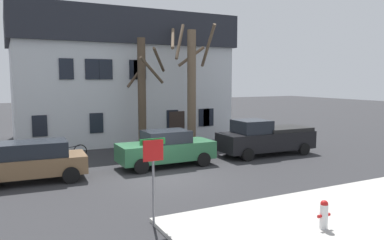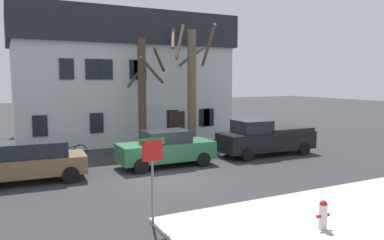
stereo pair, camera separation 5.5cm
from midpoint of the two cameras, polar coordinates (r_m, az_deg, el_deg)
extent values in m
plane|color=#2D2D30|center=(16.38, -4.00, -8.71)|extent=(120.00, 120.00, 0.00)
cube|color=#B7B5AD|center=(12.48, 26.14, -13.87)|extent=(11.62, 6.40, 0.12)
cube|color=silver|center=(27.48, -10.89, 3.98)|extent=(14.02, 7.60, 6.40)
cube|color=#23262D|center=(27.66, -11.08, 12.89)|extent=(14.52, 8.10, 2.17)
cube|color=#2D231E|center=(24.96, -2.40, -1.08)|extent=(1.10, 0.12, 2.10)
cube|color=black|center=(22.80, -22.16, -0.84)|extent=(0.80, 0.08, 1.20)
cube|color=black|center=(23.25, -14.35, -0.44)|extent=(0.80, 0.08, 1.20)
cube|color=black|center=(24.78, -3.05, 0.14)|extent=(0.80, 0.08, 1.20)
cube|color=black|center=(25.82, 1.77, 0.39)|extent=(0.80, 0.08, 1.20)
cube|color=black|center=(25.98, 2.42, 0.42)|extent=(0.80, 0.08, 1.20)
cube|color=black|center=(22.82, -18.58, 7.36)|extent=(0.80, 0.08, 1.20)
cube|color=black|center=(23.08, -14.99, 7.45)|extent=(0.80, 0.08, 1.20)
cube|color=black|center=(23.26, -13.01, 7.49)|extent=(0.80, 0.08, 1.20)
cube|color=black|center=(23.77, -8.61, 7.55)|extent=(0.80, 0.08, 1.20)
cube|color=black|center=(23.85, -8.00, 7.55)|extent=(0.80, 0.08, 1.20)
cylinder|color=#4C3D2D|center=(22.42, -7.68, 3.83)|extent=(0.48, 0.48, 6.61)
cylinder|color=#4C3D2D|center=(22.91, -8.50, 6.74)|extent=(1.33, 0.44, 1.49)
cylinder|color=#4C3D2D|center=(22.13, -5.12, 9.08)|extent=(1.44, 1.86, 1.33)
cylinder|color=#4C3D2D|center=(21.78, -6.18, 7.51)|extent=(1.74, 0.89, 1.54)
cylinder|color=brown|center=(23.07, -0.13, 4.65)|extent=(0.53, 0.53, 7.18)
cylinder|color=brown|center=(23.19, -3.01, 12.28)|extent=(1.16, 2.23, 1.51)
cylinder|color=brown|center=(23.51, 2.40, 11.17)|extent=(0.52, 2.28, 2.46)
cylinder|color=brown|center=(23.89, -0.20, 9.59)|extent=(1.61, 0.87, 1.31)
cylinder|color=brown|center=(23.37, -1.93, 11.83)|extent=(1.22, 1.36, 2.27)
cube|color=brown|center=(16.90, -23.32, -6.35)|extent=(4.43, 2.04, 0.73)
cube|color=#1E232B|center=(16.77, -23.12, -4.08)|extent=(2.77, 1.73, 0.62)
cylinder|color=black|center=(16.16, -17.96, -7.96)|extent=(0.69, 0.26, 0.68)
cylinder|color=black|center=(17.92, -18.55, -6.60)|extent=(0.69, 0.26, 0.68)
cube|color=#2D6B42|center=(18.36, -4.03, -4.70)|extent=(4.68, 1.82, 0.85)
cube|color=#1E232B|center=(18.24, -4.05, -2.49)|extent=(2.15, 1.59, 0.58)
cylinder|color=black|center=(17.07, -7.78, -6.97)|extent=(0.68, 0.22, 0.68)
cylinder|color=black|center=(18.73, -9.60, -5.81)|extent=(0.68, 0.22, 0.68)
cylinder|color=black|center=(18.33, 1.68, -6.00)|extent=(0.68, 0.22, 0.68)
cylinder|color=black|center=(19.88, -0.81, -5.03)|extent=(0.68, 0.22, 0.68)
cube|color=black|center=(21.42, 11.11, -3.06)|extent=(5.53, 2.12, 0.98)
cube|color=#1E232B|center=(20.74, 8.96, -0.97)|extent=(1.80, 1.78, 0.70)
cube|color=black|center=(22.06, 13.67, -1.30)|extent=(2.90, 1.97, 0.20)
cylinder|color=black|center=(19.66, 8.38, -5.22)|extent=(0.69, 0.24, 0.68)
cylinder|color=black|center=(21.30, 5.46, -4.30)|extent=(0.69, 0.24, 0.68)
cylinder|color=black|center=(21.90, 16.56, -4.24)|extent=(0.69, 0.24, 0.68)
cylinder|color=black|center=(23.38, 13.36, -3.50)|extent=(0.69, 0.24, 0.68)
cylinder|color=silver|center=(11.22, 19.22, -13.68)|extent=(0.22, 0.22, 0.68)
sphere|color=red|center=(11.10, 19.29, -11.93)|extent=(0.21, 0.21, 0.21)
cylinder|color=red|center=(11.10, 18.63, -13.69)|extent=(0.10, 0.09, 0.09)
cylinder|color=red|center=(11.32, 19.81, -13.34)|extent=(0.10, 0.09, 0.09)
cylinder|color=slate|center=(10.92, -6.03, -9.54)|extent=(0.07, 0.07, 2.51)
cube|color=red|center=(10.68, -6.05, -4.63)|extent=(0.60, 0.03, 0.60)
cube|color=#1E8C38|center=(10.68, -6.15, -3.28)|extent=(0.76, 0.02, 0.18)
torus|color=black|center=(21.26, -16.66, -4.52)|extent=(0.70, 0.22, 0.71)
torus|color=black|center=(21.35, -19.45, -4.56)|extent=(0.70, 0.22, 0.71)
cylinder|color=black|center=(21.26, -18.08, -3.96)|extent=(0.98, 0.28, 0.19)
cylinder|color=black|center=(21.24, -18.64, -3.36)|extent=(0.10, 0.06, 0.45)
camera|label=1|loc=(0.03, -90.08, -0.01)|focal=35.17mm
camera|label=2|loc=(0.03, 89.92, 0.01)|focal=35.17mm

